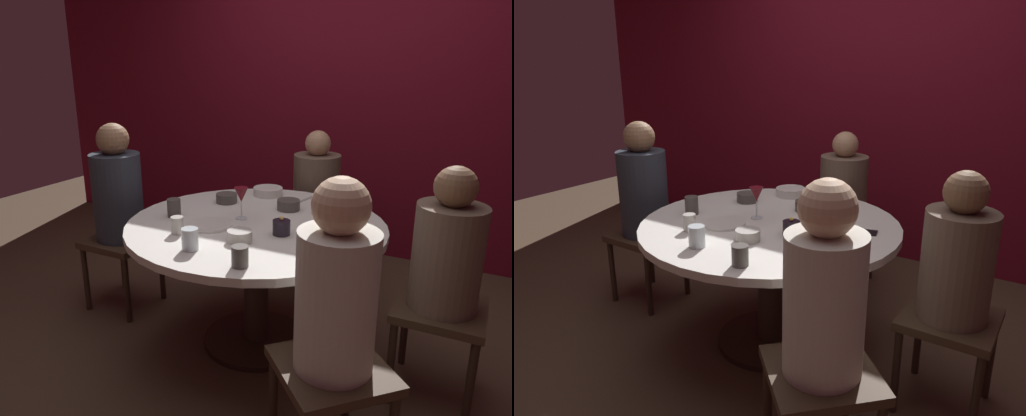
% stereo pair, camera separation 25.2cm
% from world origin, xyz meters
% --- Properties ---
extents(ground_plane, '(8.00, 8.00, 0.00)m').
position_xyz_m(ground_plane, '(0.00, 0.00, 0.00)').
color(ground_plane, '#4C3828').
extents(back_wall, '(6.00, 0.10, 2.60)m').
position_xyz_m(back_wall, '(0.00, 1.66, 1.30)').
color(back_wall, maroon).
rests_on(back_wall, ground).
extents(dining_table, '(1.38, 1.38, 0.73)m').
position_xyz_m(dining_table, '(0.00, 0.00, 0.58)').
color(dining_table, silver).
rests_on(dining_table, ground).
extents(seated_diner_left, '(0.40, 0.40, 1.20)m').
position_xyz_m(seated_diner_left, '(-0.97, 0.00, 0.74)').
color(seated_diner_left, '#3F2D1E').
rests_on(seated_diner_left, ground).
extents(seated_diner_back, '(0.40, 0.40, 1.10)m').
position_xyz_m(seated_diner_back, '(0.00, 0.93, 0.68)').
color(seated_diner_back, '#3F2D1E').
rests_on(seated_diner_back, ground).
extents(seated_diner_right, '(0.40, 0.40, 1.13)m').
position_xyz_m(seated_diner_right, '(0.96, 0.00, 0.70)').
color(seated_diner_right, '#3F2D1E').
rests_on(seated_diner_right, ground).
extents(seated_diner_front_right, '(0.57, 0.57, 1.20)m').
position_xyz_m(seated_diner_front_right, '(0.66, -0.66, 0.74)').
color(seated_diner_front_right, '#3F2D1E').
rests_on(seated_diner_front_right, ground).
extents(candle_holder, '(0.09, 0.09, 0.10)m').
position_xyz_m(candle_holder, '(0.20, -0.11, 0.77)').
color(candle_holder, black).
rests_on(candle_holder, dining_table).
extents(wine_glass, '(0.08, 0.08, 0.18)m').
position_xyz_m(wine_glass, '(-0.10, 0.02, 0.86)').
color(wine_glass, silver).
rests_on(wine_glass, dining_table).
extents(dinner_plate, '(0.23, 0.23, 0.01)m').
position_xyz_m(dinner_plate, '(-0.18, -0.17, 0.73)').
color(dinner_plate, silver).
rests_on(dinner_plate, dining_table).
extents(cell_phone, '(0.15, 0.10, 0.01)m').
position_xyz_m(cell_phone, '(0.48, 0.13, 0.73)').
color(cell_phone, black).
rests_on(cell_phone, dining_table).
extents(bowl_serving_large, '(0.13, 0.13, 0.06)m').
position_xyz_m(bowl_serving_large, '(-0.33, 0.24, 0.76)').
color(bowl_serving_large, '#4C4742').
rests_on(bowl_serving_large, dining_table).
extents(bowl_salad_center, '(0.12, 0.12, 0.05)m').
position_xyz_m(bowl_salad_center, '(0.06, -0.28, 0.75)').
color(bowl_salad_center, '#B2ADA3').
rests_on(bowl_salad_center, dining_table).
extents(bowl_small_white, '(0.13, 0.13, 0.06)m').
position_xyz_m(bowl_small_white, '(0.07, 0.28, 0.76)').
color(bowl_small_white, '#4C4742').
rests_on(bowl_small_white, dining_table).
extents(bowl_sauce_side, '(0.19, 0.19, 0.05)m').
position_xyz_m(bowl_sauce_side, '(-0.17, 0.50, 0.75)').
color(bowl_sauce_side, silver).
rests_on(bowl_sauce_side, dining_table).
extents(cup_near_candle, '(0.06, 0.06, 0.09)m').
position_xyz_m(cup_near_candle, '(-0.27, -0.33, 0.77)').
color(cup_near_candle, '#B2ADA3').
rests_on(cup_near_candle, dining_table).
extents(cup_by_left_diner, '(0.07, 0.07, 0.10)m').
position_xyz_m(cup_by_left_diner, '(-0.45, -0.12, 0.78)').
color(cup_by_left_diner, '#4C4742').
rests_on(cup_by_left_diner, dining_table).
extents(cup_by_right_diner, '(0.08, 0.08, 0.10)m').
position_xyz_m(cup_by_right_diner, '(-0.09, -0.48, 0.78)').
color(cup_by_right_diner, silver).
rests_on(cup_by_right_diner, dining_table).
extents(cup_center_front, '(0.07, 0.07, 0.10)m').
position_xyz_m(cup_center_front, '(0.52, -0.29, 0.78)').
color(cup_center_front, silver).
rests_on(cup_center_front, dining_table).
extents(cup_far_edge, '(0.07, 0.07, 0.09)m').
position_xyz_m(cup_far_edge, '(0.20, -0.53, 0.77)').
color(cup_far_edge, '#4C4742').
rests_on(cup_far_edge, dining_table).
extents(fork_near_plate, '(0.02, 0.18, 0.01)m').
position_xyz_m(fork_near_plate, '(0.49, -0.09, 0.73)').
color(fork_near_plate, '#B7B7BC').
rests_on(fork_near_plate, dining_table).
extents(knife_near_plate, '(0.05, 0.18, 0.01)m').
position_xyz_m(knife_near_plate, '(0.08, 0.51, 0.73)').
color(knife_near_plate, '#B7B7BC').
rests_on(knife_near_plate, dining_table).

